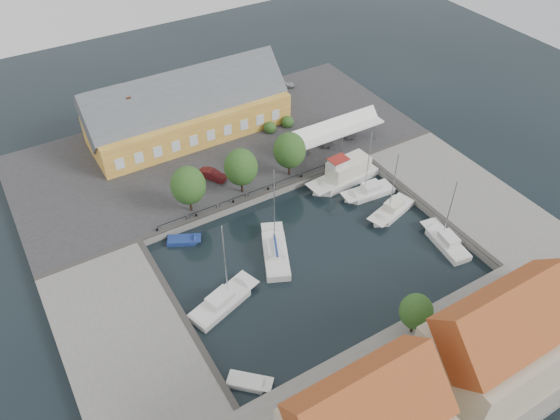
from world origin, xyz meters
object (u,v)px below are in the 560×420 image
at_px(tent_canopy, 335,129).
at_px(center_sailboat, 275,253).
at_px(east_boat_b, 392,211).
at_px(launch_sw, 249,383).
at_px(trawler, 345,175).
at_px(launch_nw, 184,241).
at_px(car_silver, 283,85).
at_px(west_boat_c, 223,303).
at_px(warehouse, 184,112).
at_px(east_boat_a, 369,193).
at_px(east_boat_c, 446,243).
at_px(car_red, 212,175).

height_order(tent_canopy, center_sailboat, center_sailboat).
relative_size(east_boat_b, launch_sw, 2.40).
height_order(trawler, launch_nw, trawler).
xyz_separation_m(center_sailboat, trawler, (14.87, 7.14, 0.65)).
bearing_deg(tent_canopy, center_sailboat, -142.47).
bearing_deg(car_silver, west_boat_c, 158.56).
relative_size(center_sailboat, launch_nw, 2.86).
height_order(car_silver, center_sailboat, center_sailboat).
distance_m(warehouse, east_boat_b, 32.48).
bearing_deg(launch_sw, center_sailboat, 51.01).
relative_size(warehouse, center_sailboat, 2.37).
xyz_separation_m(launch_sw, launch_nw, (2.28, 20.29, -0.00)).
distance_m(east_boat_a, launch_sw, 30.80).
bearing_deg(tent_canopy, east_boat_c, -89.25).
bearing_deg(west_boat_c, east_boat_a, 15.09).
relative_size(car_silver, east_boat_b, 0.37).
bearing_deg(east_boat_a, tent_canopy, 80.50).
height_order(east_boat_a, east_boat_b, east_boat_a).
height_order(east_boat_b, launch_nw, east_boat_b).
height_order(warehouse, east_boat_a, warehouse).
height_order(center_sailboat, east_boat_b, center_sailboat).
bearing_deg(warehouse, car_red, -96.86).
height_order(warehouse, tent_canopy, warehouse).
relative_size(east_boat_b, west_boat_c, 0.89).
distance_m(car_silver, car_red, 26.00).
distance_m(west_boat_c, launch_sw, 9.78).
relative_size(car_silver, launch_nw, 0.87).
xyz_separation_m(east_boat_a, east_boat_c, (2.01, -11.88, -0.00)).
bearing_deg(launch_nw, launch_sw, -96.42).
height_order(car_red, launch_sw, car_red).
relative_size(tent_canopy, launch_sw, 3.38).
bearing_deg(launch_sw, east_boat_c, 8.43).
bearing_deg(car_silver, east_boat_b, -169.14).
height_order(center_sailboat, west_boat_c, center_sailboat).
height_order(warehouse, west_boat_c, warehouse).
distance_m(warehouse, tent_canopy, 21.63).
bearing_deg(west_boat_c, center_sailboat, 21.53).
height_order(west_boat_c, launch_sw, west_boat_c).
height_order(car_silver, launch_sw, car_silver).
relative_size(east_boat_a, west_boat_c, 0.92).
bearing_deg(trawler, west_boat_c, -155.79).
bearing_deg(trawler, launch_sw, -141.67).
bearing_deg(west_boat_c, east_boat_b, 5.16).
xyz_separation_m(car_silver, center_sailboat, (-20.05, -31.47, -1.26)).
height_order(center_sailboat, east_boat_a, center_sailboat).
xyz_separation_m(tent_canopy, east_boat_c, (0.29, -22.16, -3.42)).
relative_size(center_sailboat, east_boat_a, 1.18).
bearing_deg(center_sailboat, east_boat_b, -3.77).
distance_m(car_red, east_boat_a, 20.41).
relative_size(tent_canopy, center_sailboat, 1.16).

